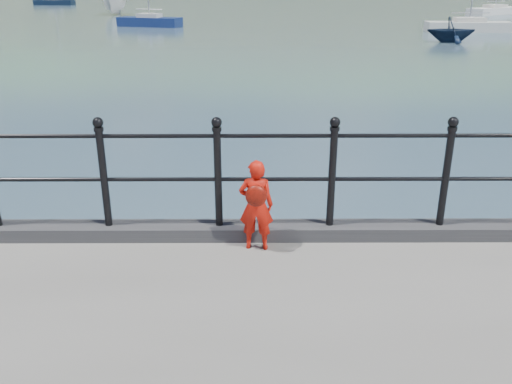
{
  "coord_description": "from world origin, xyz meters",
  "views": [
    {
      "loc": [
        -0.23,
        -5.49,
        3.66
      ],
      "look_at": [
        -0.2,
        -0.2,
        1.55
      ],
      "focal_mm": 38.0,
      "sensor_mm": 36.0,
      "label": 1
    }
  ],
  "objects_px": {
    "launch_white": "(115,5)",
    "sailboat_left": "(54,3)",
    "railing": "(275,166)",
    "sailboat_port": "(150,22)",
    "launch_navy": "(451,30)",
    "sailboat_far": "(494,11)",
    "child": "(256,205)",
    "sailboat_near": "(469,27)"
  },
  "relations": [
    {
      "from": "launch_white",
      "to": "sailboat_left",
      "type": "xyz_separation_m",
      "value": [
        -13.45,
        20.89,
        -0.67
      ]
    },
    {
      "from": "railing",
      "to": "sailboat_port",
      "type": "xyz_separation_m",
      "value": [
        -8.4,
        39.27,
        -1.48
      ]
    },
    {
      "from": "launch_navy",
      "to": "launch_white",
      "type": "bearing_deg",
      "value": 48.42
    },
    {
      "from": "launch_navy",
      "to": "sailboat_far",
      "type": "bearing_deg",
      "value": -24.76
    },
    {
      "from": "launch_white",
      "to": "sailboat_left",
      "type": "bearing_deg",
      "value": 121.59
    },
    {
      "from": "child",
      "to": "sailboat_far",
      "type": "bearing_deg",
      "value": -110.42
    },
    {
      "from": "launch_navy",
      "to": "sailboat_port",
      "type": "relative_size",
      "value": 0.38
    },
    {
      "from": "railing",
      "to": "launch_white",
      "type": "xyz_separation_m",
      "value": [
        -14.4,
        53.33,
        -0.81
      ]
    },
    {
      "from": "launch_navy",
      "to": "sailboat_left",
      "type": "xyz_separation_m",
      "value": [
        -39.41,
        46.14,
        -0.4
      ]
    },
    {
      "from": "launch_white",
      "to": "launch_navy",
      "type": "xyz_separation_m",
      "value": [
        25.96,
        -25.25,
        -0.28
      ]
    },
    {
      "from": "sailboat_port",
      "to": "launch_navy",
      "type": "bearing_deg",
      "value": -12.2
    },
    {
      "from": "launch_white",
      "to": "sailboat_port",
      "type": "xyz_separation_m",
      "value": [
        6.0,
        -14.06,
        -0.67
      ]
    },
    {
      "from": "railing",
      "to": "launch_white",
      "type": "distance_m",
      "value": 55.25
    },
    {
      "from": "sailboat_near",
      "to": "sailboat_far",
      "type": "relative_size",
      "value": 0.81
    },
    {
      "from": "launch_navy",
      "to": "sailboat_near",
      "type": "relative_size",
      "value": 0.34
    },
    {
      "from": "sailboat_port",
      "to": "launch_white",
      "type": "bearing_deg",
      "value": 130.18
    },
    {
      "from": "sailboat_port",
      "to": "railing",
      "type": "bearing_deg",
      "value": -60.85
    },
    {
      "from": "launch_navy",
      "to": "sailboat_near",
      "type": "distance_m",
      "value": 7.5
    },
    {
      "from": "railing",
      "to": "launch_white",
      "type": "bearing_deg",
      "value": 105.11
    },
    {
      "from": "railing",
      "to": "sailboat_port",
      "type": "height_order",
      "value": "sailboat_port"
    },
    {
      "from": "child",
      "to": "sailboat_left",
      "type": "relative_size",
      "value": 0.12
    },
    {
      "from": "child",
      "to": "sailboat_far",
      "type": "height_order",
      "value": "sailboat_far"
    },
    {
      "from": "child",
      "to": "launch_navy",
      "type": "relative_size",
      "value": 0.35
    },
    {
      "from": "child",
      "to": "launch_navy",
      "type": "bearing_deg",
      "value": -108.06
    },
    {
      "from": "child",
      "to": "sailboat_left",
      "type": "xyz_separation_m",
      "value": [
        -27.65,
        74.49,
        -1.16
      ]
    },
    {
      "from": "sailboat_near",
      "to": "sailboat_port",
      "type": "xyz_separation_m",
      "value": [
        -23.5,
        4.59,
        -0.0
      ]
    },
    {
      "from": "railing",
      "to": "launch_navy",
      "type": "xyz_separation_m",
      "value": [
        11.56,
        28.08,
        -1.09
      ]
    },
    {
      "from": "launch_white",
      "to": "sailboat_port",
      "type": "distance_m",
      "value": 15.3
    },
    {
      "from": "launch_navy",
      "to": "sailboat_far",
      "type": "height_order",
      "value": "sailboat_far"
    },
    {
      "from": "railing",
      "to": "child",
      "type": "height_order",
      "value": "railing"
    },
    {
      "from": "child",
      "to": "sailboat_near",
      "type": "height_order",
      "value": "sailboat_near"
    },
    {
      "from": "launch_white",
      "to": "sailboat_port",
      "type": "bearing_deg",
      "value": -68.07
    },
    {
      "from": "launch_white",
      "to": "sailboat_near",
      "type": "distance_m",
      "value": 34.9
    },
    {
      "from": "sailboat_far",
      "to": "sailboat_port",
      "type": "xyz_separation_m",
      "value": [
        -33.31,
        -14.57,
        -0.0
      ]
    },
    {
      "from": "launch_navy",
      "to": "sailboat_far",
      "type": "xyz_separation_m",
      "value": [
        13.35,
        25.76,
        -0.39
      ]
    },
    {
      "from": "child",
      "to": "sailboat_port",
      "type": "distance_m",
      "value": 40.39
    },
    {
      "from": "launch_navy",
      "to": "sailboat_port",
      "type": "xyz_separation_m",
      "value": [
        -19.96,
        11.19,
        -0.4
      ]
    },
    {
      "from": "sailboat_left",
      "to": "child",
      "type": "bearing_deg",
      "value": -64.07
    },
    {
      "from": "sailboat_port",
      "to": "sailboat_far",
      "type": "bearing_deg",
      "value": 40.71
    },
    {
      "from": "sailboat_near",
      "to": "launch_white",
      "type": "bearing_deg",
      "value": 150.37
    },
    {
      "from": "launch_white",
      "to": "sailboat_near",
      "type": "xyz_separation_m",
      "value": [
        29.5,
        -18.65,
        -0.67
      ]
    },
    {
      "from": "child",
      "to": "sailboat_port",
      "type": "xyz_separation_m",
      "value": [
        -8.2,
        39.53,
        -1.16
      ]
    }
  ]
}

